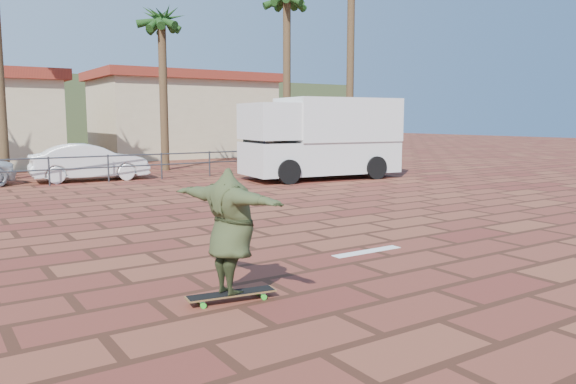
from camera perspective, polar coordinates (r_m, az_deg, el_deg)
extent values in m
plane|color=brown|center=(10.35, 0.69, -5.28)|extent=(120.00, 120.00, 0.00)
cube|color=white|center=(9.84, 8.04, -6.00)|extent=(1.40, 0.22, 0.01)
cylinder|color=#47494F|center=(20.76, -23.10, 1.94)|extent=(0.06, 0.06, 1.00)
cylinder|color=#47494F|center=(21.21, -17.78, 2.29)|extent=(0.06, 0.06, 1.00)
cylinder|color=#47494F|center=(21.82, -12.72, 2.60)|extent=(0.06, 0.06, 1.00)
cylinder|color=#47494F|center=(22.60, -7.97, 2.87)|extent=(0.06, 0.06, 1.00)
cylinder|color=#47494F|center=(23.53, -3.56, 3.10)|extent=(0.06, 0.06, 1.00)
cylinder|color=#47494F|center=(24.58, 0.49, 3.30)|extent=(0.06, 0.06, 1.00)
cylinder|color=#47494F|center=(25.74, 4.20, 3.47)|extent=(0.06, 0.06, 1.00)
cylinder|color=#47494F|center=(27.01, 7.57, 3.61)|extent=(0.06, 0.06, 1.00)
cylinder|color=#47494F|center=(21.17, -17.83, 3.50)|extent=(24.00, 0.05, 0.05)
cylinder|color=#47494F|center=(21.20, -17.79, 2.42)|extent=(24.00, 0.05, 0.05)
cylinder|color=brown|center=(25.57, -12.53, 9.46)|extent=(0.36, 0.36, 6.50)
sphere|color=#1F4416|center=(25.91, -12.74, 16.77)|extent=(2.40, 2.40, 2.40)
cylinder|color=brown|center=(26.78, -0.12, 10.93)|extent=(0.36, 0.36, 7.80)
cylinder|color=brown|center=(27.79, 6.34, 11.79)|extent=(0.36, 0.36, 8.80)
cube|color=beige|center=(35.12, -10.56, 7.29)|extent=(10.00, 6.00, 4.50)
cube|color=maroon|center=(35.21, -10.66, 11.36)|extent=(10.60, 6.60, 0.50)
cube|color=olive|center=(7.19, -5.79, -10.25)|extent=(1.17, 0.42, 0.02)
cube|color=black|center=(7.19, -5.79, -10.16)|extent=(1.13, 0.40, 0.00)
cube|color=silver|center=(7.09, -8.87, -10.83)|extent=(0.09, 0.19, 0.03)
cube|color=silver|center=(7.33, -2.81, -10.13)|extent=(0.09, 0.19, 0.03)
cylinder|color=green|center=(6.99, -8.60, -11.35)|extent=(0.08, 0.04, 0.07)
cylinder|color=green|center=(7.20, -9.12, -10.79)|extent=(0.08, 0.04, 0.07)
cylinder|color=green|center=(7.24, -2.46, -10.62)|extent=(0.08, 0.04, 0.07)
cylinder|color=green|center=(7.44, -3.14, -10.11)|extent=(0.08, 0.04, 0.07)
imported|color=#353F22|center=(6.99, -5.87, -3.98)|extent=(0.95, 2.00, 1.57)
cube|color=silver|center=(21.55, 3.31, 3.56)|extent=(6.13, 3.06, 1.20)
cube|color=silver|center=(21.90, 5.09, 7.32)|extent=(4.62, 2.99, 1.64)
cube|color=silver|center=(20.54, -1.71, 7.18)|extent=(2.01, 2.58, 1.31)
cube|color=black|center=(20.26, -3.53, 5.78)|extent=(0.28, 1.85, 0.71)
cylinder|color=black|center=(19.65, 0.02, 2.07)|extent=(0.90, 0.40, 0.87)
cylinder|color=black|center=(21.71, -2.71, 2.58)|extent=(0.90, 0.40, 0.87)
cylinder|color=black|center=(21.57, 8.86, 2.47)|extent=(0.90, 0.40, 0.87)
cylinder|color=black|center=(23.46, 5.60, 2.92)|extent=(0.90, 0.40, 0.87)
imported|color=white|center=(22.06, -19.50, 2.88)|extent=(4.24, 1.74, 1.36)
cylinder|color=gray|center=(25.79, 4.43, 4.74)|extent=(0.06, 0.06, 2.14)
cube|color=#193FB2|center=(25.76, 4.45, 6.68)|extent=(0.44, 0.13, 0.44)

